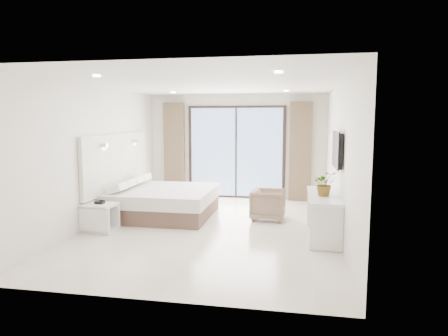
{
  "coord_description": "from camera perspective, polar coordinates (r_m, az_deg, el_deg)",
  "views": [
    {
      "loc": [
        1.56,
        -7.23,
        2.07
      ],
      "look_at": [
        0.16,
        0.4,
        1.11
      ],
      "focal_mm": 32.0,
      "sensor_mm": 36.0,
      "label": 1
    }
  ],
  "objects": [
    {
      "name": "armchair",
      "position": [
        8.31,
        6.35,
        -4.99
      ],
      "size": [
        0.66,
        0.7,
        0.69
      ],
      "primitive_type": "imported",
      "rotation": [
        0.0,
        0.0,
        1.52
      ],
      "color": "#887359",
      "rests_on": "ground"
    },
    {
      "name": "nightstand",
      "position": [
        7.75,
        -17.33,
        -6.78
      ],
      "size": [
        0.6,
        0.51,
        0.52
      ],
      "rotation": [
        0.0,
        0.0,
        -0.08
      ],
      "color": "white",
      "rests_on": "ground"
    },
    {
      "name": "ground",
      "position": [
        7.68,
        -1.75,
        -8.6
      ],
      "size": [
        6.2,
        6.2,
        0.0
      ],
      "primitive_type": "plane",
      "color": "beige",
      "rests_on": "ground"
    },
    {
      "name": "bed",
      "position": [
        8.67,
        -8.79,
        -4.76
      ],
      "size": [
        2.12,
        2.02,
        0.73
      ],
      "color": "brown",
      "rests_on": "ground"
    },
    {
      "name": "room_shell",
      "position": [
        8.26,
        -1.94,
        3.64
      ],
      "size": [
        4.62,
        6.22,
        2.72
      ],
      "color": "silver",
      "rests_on": "ground"
    },
    {
      "name": "plant",
      "position": [
        6.97,
        14.2,
        -2.55
      ],
      "size": [
        0.45,
        0.48,
        0.33
      ],
      "primitive_type": "imported",
      "rotation": [
        0.0,
        0.0,
        0.18
      ],
      "color": "#33662D",
      "rests_on": "console_desk"
    },
    {
      "name": "console_desk",
      "position": [
        7.18,
        14.04,
        -5.24
      ],
      "size": [
        0.53,
        1.69,
        0.77
      ],
      "color": "white",
      "rests_on": "ground"
    },
    {
      "name": "phone",
      "position": [
        7.69,
        -17.34,
        -4.7
      ],
      "size": [
        0.17,
        0.13,
        0.05
      ],
      "primitive_type": "cube",
      "rotation": [
        0.0,
        0.0,
        0.04
      ],
      "color": "black",
      "rests_on": "nightstand"
    }
  ]
}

